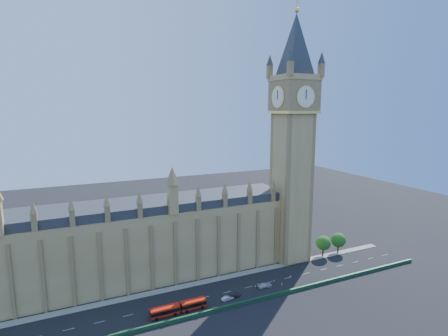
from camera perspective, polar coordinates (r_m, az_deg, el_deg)
name	(u,v)px	position (r m, az deg, el deg)	size (l,w,h in m)	color
ground	(216,295)	(120.85, -1.30, -19.97)	(400.00, 400.00, 0.00)	black
palace_westminster	(125,243)	(128.30, -15.90, -11.69)	(120.00, 20.00, 28.00)	#9D834C
elizabeth_tower	(293,123)	(136.17, 11.22, 7.28)	(20.59, 20.59, 105.00)	#9D834C
bridge_parapet	(228,307)	(113.46, 0.62, -21.75)	(160.00, 0.60, 1.20)	#1E4C2D
kerb_north	(205,281)	(128.55, -3.04, -18.01)	(160.00, 3.00, 0.16)	gray
tree_east_near	(324,243)	(151.76, 15.95, -11.63)	(6.00, 6.00, 8.50)	#382619
tree_east_far	(339,240)	(156.80, 18.22, -11.04)	(6.00, 6.00, 8.50)	#382619
red_bus	(178,308)	(112.05, -7.46, -21.73)	(16.98, 2.89, 2.88)	red
car_grey	(233,295)	(119.01, 1.56, -20.05)	(1.82, 4.53, 1.55)	#3B3D43
car_silver	(227,298)	(117.71, 0.57, -20.47)	(1.37, 3.94, 1.30)	#B4B6BD
car_white	(265,285)	(125.39, 6.69, -18.48)	(2.08, 5.12, 1.49)	silver
cone_a	(282,284)	(127.71, 9.42, -18.19)	(0.56, 0.56, 0.72)	black
cone_b	(256,286)	(125.14, 5.18, -18.70)	(0.64, 0.64, 0.80)	black
cone_c	(290,277)	(133.05, 10.79, -17.02)	(0.62, 0.62, 0.79)	black
cone_d	(274,281)	(129.44, 8.13, -17.75)	(0.63, 0.63, 0.76)	black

